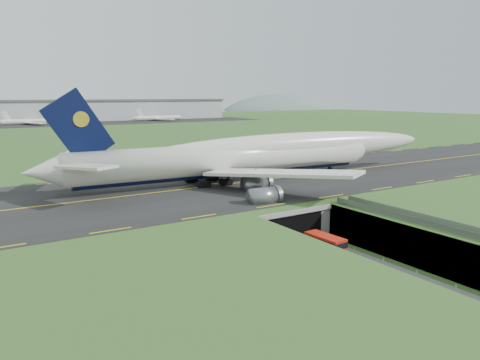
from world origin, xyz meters
TOP-DOWN VIEW (x-y plane):
  - ground at (0.00, 0.00)m, footprint 900.00×900.00m
  - airfield_deck at (0.00, 0.00)m, footprint 800.00×800.00m
  - trench_road at (0.00, -7.50)m, footprint 12.00×75.00m
  - taxiway at (0.00, 33.00)m, footprint 800.00×44.00m
  - tunnel_portal at (0.00, 16.71)m, footprint 17.00×22.30m
  - jumbo_jet at (10.91, 34.81)m, footprint 99.85×63.18m
  - shuttle_tram at (1.05, 1.57)m, footprint 3.04×7.25m
  - cargo_terminal at (0.03, 299.41)m, footprint 320.00×67.00m
  - distant_hills at (64.38, 430.00)m, footprint 700.00×91.00m

SIDE VIEW (x-z plane):
  - distant_hills at x=64.38m, z-range -34.00..26.00m
  - ground at x=0.00m, z-range 0.00..0.00m
  - trench_road at x=0.00m, z-range 0.00..0.20m
  - shuttle_tram at x=1.05m, z-range 0.15..3.07m
  - airfield_deck at x=0.00m, z-range 0.00..6.00m
  - tunnel_portal at x=0.00m, z-range 0.33..6.33m
  - taxiway at x=0.00m, z-range 6.00..6.18m
  - jumbo_jet at x=10.91m, z-range 1.18..22.11m
  - cargo_terminal at x=0.03m, z-range 6.16..21.76m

